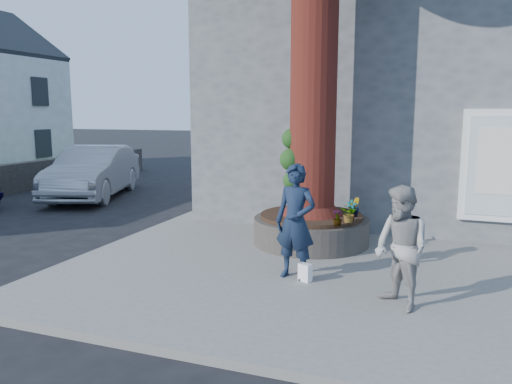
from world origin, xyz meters
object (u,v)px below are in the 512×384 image
(woman, at_px, (401,248))
(car_silver, at_px, (93,172))
(planter, at_px, (311,229))
(man, at_px, (295,222))

(woman, relative_size, car_silver, 0.33)
(planter, distance_m, car_silver, 8.92)
(planter, xyz_separation_m, woman, (1.94, -2.88, 0.54))
(planter, xyz_separation_m, car_silver, (-8.14, 3.65, 0.42))
(car_silver, bearing_deg, man, -53.97)
(planter, xyz_separation_m, man, (0.27, -2.16, 0.62))
(man, bearing_deg, car_silver, 154.95)
(man, bearing_deg, planter, 106.80)
(planter, distance_m, man, 2.27)
(woman, xyz_separation_m, car_silver, (-10.07, 6.52, -0.13))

